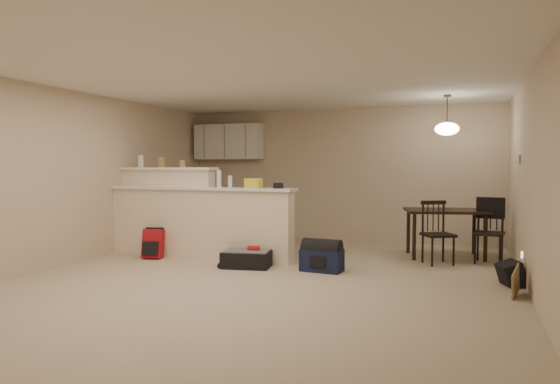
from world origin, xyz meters
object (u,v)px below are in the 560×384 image
at_px(dining_table, 445,215).
at_px(dining_chair_near, 438,233).
at_px(suitcase, 247,259).
at_px(red_backpack, 153,244).
at_px(navy_duffel, 322,260).
at_px(pendant_lamp, 447,128).
at_px(dining_chair_far, 489,231).
at_px(black_daypack, 511,274).

xyz_separation_m(dining_table, dining_chair_near, (-0.07, -0.64, -0.20)).
height_order(suitcase, red_backpack, red_backpack).
height_order(red_backpack, navy_duffel, red_backpack).
relative_size(pendant_lamp, suitcase, 0.94).
distance_m(dining_chair_far, suitcase, 3.52).
height_order(dining_table, dining_chair_far, dining_chair_far).
distance_m(red_backpack, navy_duffel, 2.68).
bearing_deg(navy_duffel, dining_table, 52.16).
bearing_deg(dining_table, navy_duffel, -145.92).
relative_size(dining_chair_near, navy_duffel, 1.66).
distance_m(dining_chair_near, navy_duffel, 1.79).
xyz_separation_m(dining_table, navy_duffel, (-1.50, -1.67, -0.50)).
bearing_deg(black_daypack, pendant_lamp, 7.05).
xyz_separation_m(dining_chair_near, suitcase, (-2.49, -1.15, -0.34)).
relative_size(red_backpack, navy_duffel, 0.81).
distance_m(dining_chair_near, black_daypack, 1.40).
bearing_deg(red_backpack, pendant_lamp, 7.84).
bearing_deg(dining_table, red_backpack, -172.17).
xyz_separation_m(pendant_lamp, suitcase, (-2.56, -1.79, -1.88)).
relative_size(dining_table, black_daypack, 4.28).
height_order(pendant_lamp, dining_chair_near, pendant_lamp).
bearing_deg(black_daypack, dining_chair_far, -10.64).
bearing_deg(dining_chair_far, dining_chair_near, -145.82).
xyz_separation_m(dining_chair_far, black_daypack, (0.20, -1.38, -0.33)).
bearing_deg(navy_duffel, pendant_lamp, 52.16).
height_order(dining_table, suitcase, dining_table).
xyz_separation_m(dining_table, pendant_lamp, (0.00, -0.00, 1.34)).
bearing_deg(dining_chair_near, black_daypack, -79.59).
bearing_deg(suitcase, black_daypack, -8.66).
distance_m(dining_chair_far, navy_duffel, 2.54).
relative_size(suitcase, red_backpack, 1.50).
distance_m(dining_table, pendant_lamp, 1.34).
height_order(pendant_lamp, navy_duffel, pendant_lamp).
bearing_deg(pendant_lamp, dining_chair_near, -96.34).
height_order(pendant_lamp, suitcase, pendant_lamp).
height_order(dining_chair_far, black_daypack, dining_chair_far).
xyz_separation_m(pendant_lamp, black_daypack, (0.81, -1.67, -1.85)).
relative_size(suitcase, black_daypack, 2.11).
bearing_deg(suitcase, navy_duffel, -4.35).
relative_size(dining_chair_near, suitcase, 1.38).
bearing_deg(red_backpack, dining_chair_near, 0.20).
height_order(pendant_lamp, dining_chair_far, pendant_lamp).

